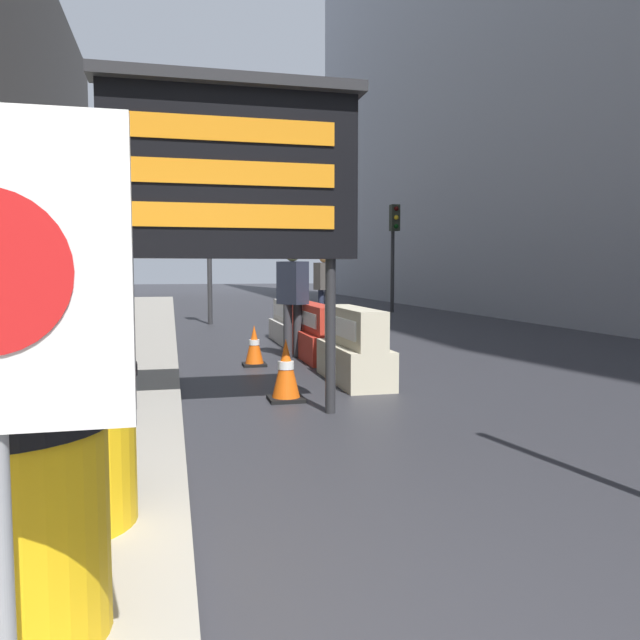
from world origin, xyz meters
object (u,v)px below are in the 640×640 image
at_px(traffic_light_near_curb, 209,226).
at_px(traffic_cone_mid, 254,346).
at_px(barrel_drum_foreground, 2,524).
at_px(jersey_barrier_cream, 354,349).
at_px(jersey_barrier_white, 289,324).
at_px(pedestrian_passerby, 293,292).
at_px(traffic_light_far_side, 394,234).
at_px(barrel_drum_middle, 63,445).
at_px(message_board, 232,172).
at_px(pedestrian_worker, 324,282).
at_px(traffic_cone_near, 286,371).
at_px(jersey_barrier_red_striped, 314,334).

bearing_deg(traffic_light_near_curb, traffic_cone_mid, -88.43).
height_order(barrel_drum_foreground, jersey_barrier_cream, barrel_drum_foreground).
distance_m(jersey_barrier_white, pedestrian_passerby, 2.21).
bearing_deg(traffic_light_far_side, barrel_drum_middle, -115.41).
xyz_separation_m(message_board, pedestrian_worker, (3.27, 9.78, -1.20)).
height_order(message_board, pedestrian_passerby, message_board).
relative_size(barrel_drum_middle, message_board, 0.25).
relative_size(jersey_barrier_white, pedestrian_worker, 1.01).
bearing_deg(pedestrian_passerby, barrel_drum_middle, -52.50).
distance_m(barrel_drum_middle, traffic_cone_near, 3.65).
bearing_deg(pedestrian_passerby, traffic_light_near_curb, 156.05).
relative_size(barrel_drum_foreground, traffic_cone_mid, 1.33).
height_order(jersey_barrier_cream, traffic_cone_mid, jersey_barrier_cream).
height_order(barrel_drum_foreground, barrel_drum_middle, same).
height_order(jersey_barrier_cream, traffic_light_far_side, traffic_light_far_side).
bearing_deg(message_board, traffic_cone_mid, 79.24).
relative_size(message_board, pedestrian_worker, 1.72).
height_order(barrel_drum_middle, pedestrian_worker, pedestrian_worker).
distance_m(traffic_light_near_curb, traffic_light_far_side, 6.89).
xyz_separation_m(barrel_drum_foreground, pedestrian_worker, (4.40, 13.31, 0.54)).
distance_m(jersey_barrier_cream, traffic_cone_mid, 1.88).
xyz_separation_m(jersey_barrier_red_striped, traffic_cone_near, (-1.02, -3.10, -0.05)).
relative_size(traffic_light_far_side, pedestrian_worker, 1.92).
height_order(barrel_drum_middle, traffic_cone_mid, barrel_drum_middle).
height_order(traffic_cone_mid, traffic_light_near_curb, traffic_light_near_curb).
height_order(message_board, traffic_cone_mid, message_board).
height_order(jersey_barrier_cream, traffic_cone_near, jersey_barrier_cream).
bearing_deg(jersey_barrier_white, barrel_drum_foreground, -106.25).
xyz_separation_m(barrel_drum_middle, traffic_light_far_side, (7.59, 15.97, 2.00)).
bearing_deg(pedestrian_passerby, traffic_light_far_side, 119.46).
distance_m(message_board, jersey_barrier_red_striped, 4.53).
relative_size(traffic_light_near_curb, pedestrian_passerby, 1.94).
relative_size(barrel_drum_foreground, message_board, 0.25).
xyz_separation_m(message_board, traffic_cone_mid, (0.60, 3.14, -1.98)).
xyz_separation_m(barrel_drum_middle, pedestrian_worker, (4.36, 12.34, 0.54)).
bearing_deg(traffic_cone_near, barrel_drum_foreground, -112.51).
bearing_deg(traffic_cone_mid, barrel_drum_foreground, -104.51).
distance_m(message_board, pedestrian_worker, 10.38).
bearing_deg(barrel_drum_foreground, pedestrian_passerby, 71.78).
distance_m(barrel_drum_foreground, pedestrian_passerby, 7.80).
relative_size(barrel_drum_middle, jersey_barrier_red_striped, 0.38).
distance_m(message_board, traffic_light_far_side, 14.91).
xyz_separation_m(pedestrian_worker, pedestrian_passerby, (-1.97, -5.92, -0.04)).
xyz_separation_m(traffic_cone_mid, pedestrian_passerby, (0.71, 0.72, 0.75)).
xyz_separation_m(jersey_barrier_red_striped, pedestrian_worker, (1.64, 6.01, 0.70)).
height_order(jersey_barrier_cream, jersey_barrier_red_striped, jersey_barrier_cream).
distance_m(jersey_barrier_red_striped, traffic_light_far_side, 11.02).
distance_m(barrel_drum_middle, jersey_barrier_red_striped, 6.89).
height_order(traffic_cone_mid, pedestrian_worker, pedestrian_worker).
height_order(barrel_drum_foreground, jersey_barrier_white, barrel_drum_foreground).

